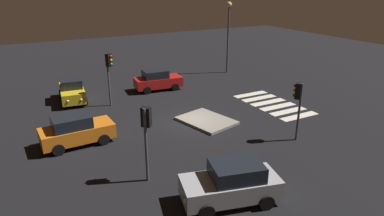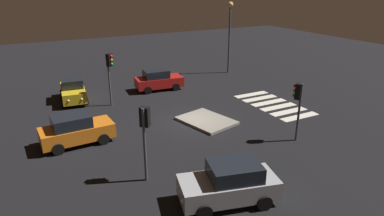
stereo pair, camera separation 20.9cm
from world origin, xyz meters
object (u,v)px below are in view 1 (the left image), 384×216
car_yellow (72,90)px  traffic_light_north (109,67)px  traffic_island (206,121)px  car_silver (232,183)px  traffic_light_west (146,126)px  car_red (158,80)px  car_orange (76,130)px  street_lamp (228,25)px  traffic_light_south (298,97)px

car_yellow → traffic_light_north: (-2.66, -2.49, 2.24)m
traffic_island → traffic_light_north: (6.31, 4.86, 3.05)m
car_yellow → traffic_light_north: traffic_light_north is taller
car_silver → traffic_light_west: size_ratio=1.22×
traffic_island → car_red: car_red is taller
car_yellow → traffic_light_west: size_ratio=1.14×
traffic_island → car_orange: size_ratio=0.99×
traffic_island → car_orange: (0.70, 8.59, 0.82)m
car_silver → car_yellow: bearing=-63.9°
traffic_light_north → street_lamp: (4.44, -13.74, 1.84)m
car_silver → traffic_light_south: 8.03m
traffic_light_south → traffic_light_west: bearing=52.4°
car_silver → street_lamp: 23.25m
traffic_light_south → traffic_light_north: traffic_light_north is taller
car_orange → traffic_light_west: bearing=-69.7°
traffic_light_south → traffic_light_north: bearing=-1.3°
traffic_light_north → traffic_light_west: bearing=-41.7°
traffic_light_south → car_red: bearing=-23.1°
traffic_island → car_silver: bearing=156.2°
traffic_island → street_lamp: street_lamp is taller
traffic_light_west → car_silver: bearing=-99.4°
car_yellow → car_red: bearing=92.2°
car_yellow → car_silver: 17.74m
traffic_island → car_silver: size_ratio=0.93×
traffic_light_south → street_lamp: bearing=-56.7°
car_silver → traffic_light_south: bearing=-139.8°
car_red → traffic_light_south: bearing=-70.4°
car_silver → car_orange: bearing=-47.5°
car_silver → traffic_light_south: traffic_light_south is taller
traffic_light_north → traffic_light_south: bearing=1.2°
car_yellow → street_lamp: street_lamp is taller
traffic_island → traffic_light_west: (-4.92, 6.22, 2.78)m
car_red → traffic_island: bearing=-84.1°
car_yellow → traffic_island: bearing=45.2°
car_orange → street_lamp: size_ratio=0.60×
traffic_island → traffic_light_north: 8.53m
traffic_island → car_silver: (-8.39, 3.69, 0.84)m
car_yellow → street_lamp: (1.78, -16.23, 4.08)m
car_yellow → traffic_light_west: bearing=10.6°
car_red → traffic_light_west: 14.90m
car_yellow → traffic_light_north: bearing=49.0°
traffic_island → car_silver: car_silver is taller
traffic_light_west → car_orange: bearing=67.4°
traffic_light_south → traffic_light_north: (11.27, 8.20, 0.39)m
traffic_island → street_lamp: size_ratio=0.59×
car_yellow → car_silver: car_silver is taller
traffic_island → car_orange: 8.66m
car_silver → traffic_light_north: bearing=-71.3°
car_silver → traffic_light_west: (3.47, 2.53, 1.94)m
traffic_island → car_red: (8.50, 0.06, 0.81)m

